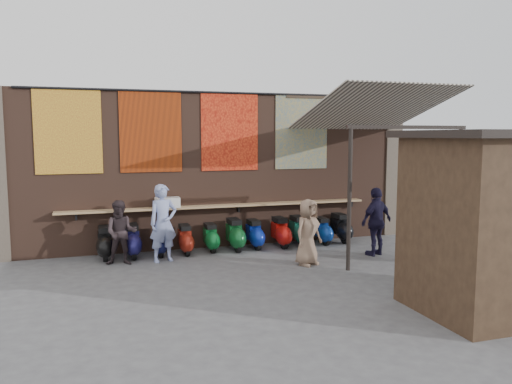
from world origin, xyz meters
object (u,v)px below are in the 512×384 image
Objects in this scene: scooter_stool_1 at (133,241)px; scooter_stool_5 at (235,235)px; scooter_stool_6 at (255,234)px; scooter_stool_10 at (341,228)px; diner_right at (121,233)px; scooter_stool_9 at (322,231)px; shopper_grey at (470,228)px; scooter_stool_8 at (299,231)px; scooter_stool_3 at (185,240)px; shelf_box at (167,203)px; scooter_stool_7 at (281,232)px; scooter_stool_4 at (211,238)px; shopper_navy at (376,222)px; scooter_stool_2 at (159,241)px; market_stall at (500,225)px; scooter_stool_0 at (105,243)px; diner_left at (163,223)px; shopper_tan at (308,232)px.

scooter_stool_1 is 2.52m from scooter_stool_5.
scooter_stool_6 is 0.95× the size of scooter_stool_10.
scooter_stool_9 is at bearing 16.88° from diner_right.
scooter_stool_8 is at bearing -40.38° from shopper_grey.
scooter_stool_5 reaches higher than scooter_stool_3.
shelf_box is 7.09m from shopper_grey.
shopper_grey is (3.35, -3.05, 0.48)m from scooter_stool_7.
shopper_navy is at bearing -23.63° from scooter_stool_4.
scooter_stool_7 is at bearing -0.37° from scooter_stool_2.
scooter_stool_1 is 5.88m from shopper_navy.
scooter_stool_2 is 0.63m from scooter_stool_3.
scooter_stool_7 is at bearing -175.42° from scooter_stool_8.
scooter_stool_9 is 5.29m from diner_right.
scooter_stool_4 is 0.98× the size of scooter_stool_9.
scooter_stool_10 is 5.70m from market_stall.
scooter_stool_2 is 0.99× the size of scooter_stool_3.
diner_left is at bearing -26.54° from scooter_stool_0.
scooter_stool_10 is 0.45× the size of diner_left.
shopper_grey is at bearing -31.10° from scooter_stool_4.
scooter_stool_2 is 0.51× the size of diner_right.
scooter_stool_0 is at bearing 178.49° from scooter_stool_5.
shopper_grey is 0.60× the size of market_stall.
scooter_stool_7 is at bearing 62.78° from shopper_tan.
shopper_navy reaches higher than scooter_stool_3.
scooter_stool_10 reaches higher than scooter_stool_7.
scooter_stool_3 is at bearing 30.99° from diner_right.
scooter_stool_3 is 6.62m from shopper_grey.
shopper_grey reaches higher than scooter_stool_8.
scooter_stool_0 is at bearing 177.42° from scooter_stool_2.
scooter_stool_8 is at bearing 18.16° from diner_right.
market_stall is (4.88, -5.55, 1.08)m from scooter_stool_2.
scooter_stool_6 is 0.27× the size of market_stall.
scooter_stool_8 reaches higher than scooter_stool_4.
market_stall is (1.21, -5.58, 1.05)m from scooter_stool_8.
scooter_stool_1 is 4.96m from scooter_stool_9.
shelf_box is 0.82× the size of scooter_stool_4.
diner_right is at bearing -163.65° from scooter_stool_4.
scooter_stool_5 is 0.49× the size of shopper_grey.
scooter_stool_5 is at bearing 118.77° from market_stall.
diner_right is (-5.24, -0.58, 0.38)m from scooter_stool_9.
diner_left reaches higher than shopper_navy.
market_stall is at bearing 70.40° from shopper_navy.
scooter_stool_4 is at bearing 178.57° from scooter_stool_6.
scooter_stool_3 is 3.70m from scooter_stool_9.
diner_left reaches higher than scooter_stool_4.
diner_left reaches higher than scooter_stool_9.
scooter_stool_10 is at bearing 0.86° from scooter_stool_3.
scooter_stool_7 is at bearing -3.98° from scooter_stool_6.
shelf_box is 0.33× the size of diner_left.
shelf_box is 4.18m from scooter_stool_9.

